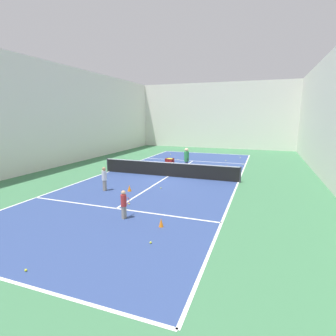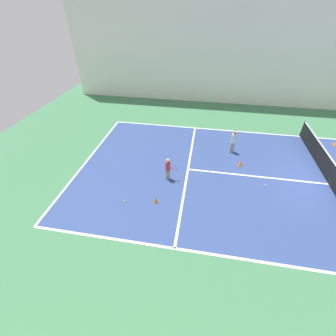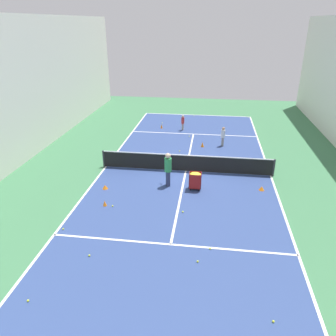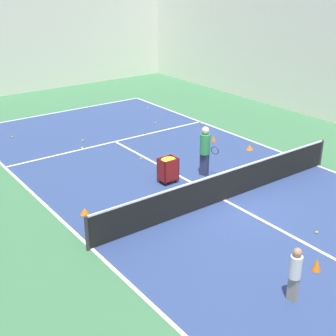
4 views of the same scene
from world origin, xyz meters
TOP-DOWN VIEW (x-y plane):
  - ground_plane at (0.00, 0.00)m, footprint 37.81×37.81m
  - court_playing_area at (0.00, 0.00)m, footprint 9.19×24.05m
  - line_baseline_near at (0.00, -12.02)m, footprint 9.19×0.10m
  - line_baseline_far at (0.00, 12.02)m, footprint 9.19×0.10m
  - line_sideline_left at (-4.60, 0.00)m, footprint 0.10×24.05m
  - line_sideline_right at (4.60, 0.00)m, footprint 0.10×24.05m
  - line_service_near at (0.00, -6.61)m, footprint 9.19×0.10m
  - line_service_far at (0.00, 6.61)m, footprint 9.19×0.10m
  - line_centre_service at (0.00, 0.00)m, footprint 0.10×13.23m
  - hall_enclosure_left at (-9.55, 0.00)m, footprint 0.15×34.11m
  - hall_enclosure_far at (0.00, 16.98)m, footprint 18.96×0.15m
  - tennis_net at (0.00, 0.00)m, footprint 9.49×0.10m
  - player_near_baseline at (0.89, -7.48)m, footprint 0.26×0.57m
  - coach_at_net at (0.75, 1.83)m, footprint 0.46×0.68m
  - child_midcourt at (-2.07, -4.36)m, footprint 0.29×0.29m
  - ball_cart at (-0.63, 2.08)m, footprint 0.59×0.46m
  - training_cone_0 at (-3.89, 1.74)m, footprint 0.27×0.27m
  - training_cone_1 at (2.56, -7.73)m, footprint 0.18×0.18m
  - training_cone_2 at (3.80, 2.63)m, footprint 0.27×0.27m
  - training_cone_3 at (-0.76, -4.00)m, footprint 0.21×0.21m
  - training_cone_4 at (3.31, 4.22)m, footprint 0.18×0.18m
  - tennis_ball_0 at (4.38, 6.25)m, footprint 0.07×0.07m
  - tennis_ball_1 at (0.65, -2.95)m, footprint 0.07×0.07m
  - tennis_ball_2 at (2.78, 7.67)m, footprint 0.07×0.07m
  - tennis_ball_3 at (-1.05, 7.47)m, footprint 0.07×0.07m
  - tennis_ball_4 at (-1.47, 6.70)m, footprint 0.07×0.07m
  - tennis_ball_5 at (-0.24, 4.32)m, footprint 0.07×0.07m
  - tennis_ball_6 at (-3.26, 9.66)m, footprint 0.07×0.07m
  - tennis_ball_7 at (2.72, -9.05)m, footprint 0.07×0.07m
  - tennis_ball_8 at (2.94, 4.25)m, footprint 0.07×0.07m
  - tennis_ball_9 at (0.27, -11.57)m, footprint 0.07×0.07m
  - tennis_ball_11 at (0.27, -5.95)m, footprint 0.07×0.07m
  - tennis_ball_12 at (3.86, 9.89)m, footprint 0.07×0.07m

SIDE VIEW (x-z plane):
  - ground_plane at x=0.00m, z-range 0.00..0.00m
  - court_playing_area at x=0.00m, z-range 0.00..0.00m
  - line_baseline_near at x=0.00m, z-range 0.00..0.01m
  - line_baseline_far at x=0.00m, z-range 0.00..0.01m
  - line_sideline_left at x=-4.60m, z-range 0.00..0.01m
  - line_sideline_right at x=4.60m, z-range 0.00..0.01m
  - line_service_near at x=0.00m, z-range 0.00..0.01m
  - line_service_far at x=0.00m, z-range 0.00..0.01m
  - line_centre_service at x=0.00m, z-range 0.00..0.01m
  - tennis_ball_0 at x=4.38m, z-range 0.00..0.07m
  - tennis_ball_1 at x=0.65m, z-range 0.00..0.07m
  - tennis_ball_2 at x=2.78m, z-range 0.00..0.07m
  - tennis_ball_3 at x=-1.05m, z-range 0.00..0.07m
  - tennis_ball_4 at x=-1.47m, z-range 0.00..0.07m
  - tennis_ball_5 at x=-0.24m, z-range 0.00..0.07m
  - tennis_ball_6 at x=-3.26m, z-range 0.00..0.07m
  - tennis_ball_7 at x=2.72m, z-range 0.00..0.07m
  - tennis_ball_8 at x=2.94m, z-range 0.00..0.07m
  - tennis_ball_9 at x=0.27m, z-range 0.00..0.07m
  - tennis_ball_11 at x=0.27m, z-range 0.00..0.07m
  - tennis_ball_12 at x=3.86m, z-range 0.00..0.07m
  - training_cone_2 at x=3.80m, z-range 0.00..0.21m
  - training_cone_0 at x=-3.89m, z-range 0.00..0.21m
  - training_cone_4 at x=3.31m, z-range 0.00..0.25m
  - training_cone_1 at x=2.56m, z-range 0.00..0.32m
  - training_cone_3 at x=-0.76m, z-range 0.00..0.33m
  - tennis_net at x=0.00m, z-range 0.02..0.99m
  - ball_cart at x=-0.63m, z-range 0.18..1.07m
  - player_near_baseline at x=0.89m, z-range 0.08..1.24m
  - child_midcourt at x=-2.07m, z-range 0.10..1.40m
  - coach_at_net at x=0.75m, z-range 0.13..1.88m
  - hall_enclosure_left at x=-9.55m, z-range 0.00..8.02m
  - hall_enclosure_far at x=0.00m, z-range 0.00..8.02m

